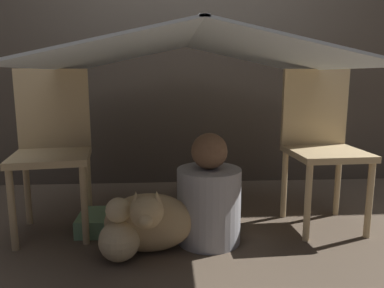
{
  "coord_description": "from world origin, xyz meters",
  "views": [
    {
      "loc": [
        -0.13,
        -1.89,
        0.89
      ],
      "look_at": [
        0.0,
        0.16,
        0.51
      ],
      "focal_mm": 35.0,
      "sensor_mm": 36.0,
      "label": 1
    }
  ],
  "objects": [
    {
      "name": "wall_back",
      "position": [
        0.0,
        1.18,
        1.25
      ],
      "size": [
        7.0,
        0.05,
        2.5
      ],
      "color": "#4C4238",
      "rests_on": "ground_plane"
    },
    {
      "name": "ground_plane",
      "position": [
        0.0,
        0.0,
        0.0
      ],
      "size": [
        8.8,
        8.8,
        0.0
      ],
      "primitive_type": "plane",
      "color": "brown"
    },
    {
      "name": "plush_toy",
      "position": [
        -0.37,
        -0.18,
        0.13
      ],
      "size": [
        0.2,
        0.2,
        0.32
      ],
      "color": "beige",
      "rests_on": "ground_plane"
    },
    {
      "name": "chair_left",
      "position": [
        -0.79,
        0.24,
        0.51
      ],
      "size": [
        0.46,
        0.46,
        0.93
      ],
      "rotation": [
        0.0,
        0.0,
        0.15
      ],
      "color": "#D1B27F",
      "rests_on": "ground_plane"
    },
    {
      "name": "sheet_canopy",
      "position": [
        0.0,
        0.16,
        1.01
      ],
      "size": [
        1.56,
        1.42,
        0.18
      ],
      "color": "silver"
    },
    {
      "name": "person_front",
      "position": [
        0.08,
        0.01,
        0.24
      ],
      "size": [
        0.34,
        0.34,
        0.59
      ],
      "color": "#B2B2B7",
      "rests_on": "ground_plane"
    },
    {
      "name": "dog",
      "position": [
        -0.23,
        -0.11,
        0.17
      ],
      "size": [
        0.45,
        0.38,
        0.37
      ],
      "color": "tan",
      "rests_on": "ground_plane"
    },
    {
      "name": "chair_right",
      "position": [
        0.77,
        0.24,
        0.51
      ],
      "size": [
        0.43,
        0.43,
        0.93
      ],
      "rotation": [
        0.0,
        0.0,
        0.05
      ],
      "color": "#D1B27F",
      "rests_on": "ground_plane"
    },
    {
      "name": "floor_cushion",
      "position": [
        -0.48,
        0.19,
        0.05
      ],
      "size": [
        0.34,
        0.27,
        0.1
      ],
      "color": "#7FB27F",
      "rests_on": "ground_plane"
    }
  ]
}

